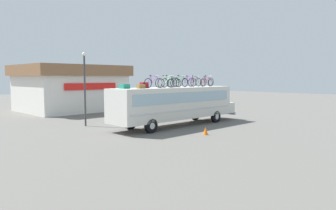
# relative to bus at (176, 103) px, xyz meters

# --- Properties ---
(ground_plane) EXTENTS (120.00, 120.00, 0.00)m
(ground_plane) POSITION_rel_bus_xyz_m (-0.19, -0.00, -1.80)
(ground_plane) COLOR #605E59
(bus) EXTENTS (12.49, 2.64, 3.06)m
(bus) POSITION_rel_bus_xyz_m (0.00, 0.00, 0.00)
(bus) COLOR silver
(bus) RESTS_ON ground
(luggage_bag_1) EXTENTS (0.56, 0.51, 0.32)m
(luggage_bag_1) POSITION_rel_bus_xyz_m (-4.82, 0.33, 1.42)
(luggage_bag_1) COLOR #1E7F66
(luggage_bag_1) RESTS_ON bus
(luggage_bag_2) EXTENTS (0.56, 0.32, 0.29)m
(luggage_bag_2) POSITION_rel_bus_xyz_m (-3.88, -0.30, 1.40)
(luggage_bag_2) COLOR olive
(luggage_bag_2) RESTS_ON bus
(luggage_bag_3) EXTENTS (0.57, 0.37, 0.42)m
(luggage_bag_3) POSITION_rel_bus_xyz_m (-3.04, 0.34, 1.46)
(luggage_bag_3) COLOR maroon
(luggage_bag_3) RESTS_ON bus
(rooftop_bicycle_1) EXTENTS (1.80, 0.44, 0.95)m
(rooftop_bicycle_1) POSITION_rel_bus_xyz_m (-2.42, 0.01, 1.65)
(rooftop_bicycle_1) COLOR black
(rooftop_bicycle_1) RESTS_ON bus
(rooftop_bicycle_2) EXTENTS (1.76, 0.44, 0.92)m
(rooftop_bicycle_2) POSITION_rel_bus_xyz_m (-1.54, -0.43, 1.64)
(rooftop_bicycle_2) COLOR black
(rooftop_bicycle_2) RESTS_ON bus
(rooftop_bicycle_3) EXTENTS (1.69, 0.44, 0.94)m
(rooftop_bicycle_3) POSITION_rel_bus_xyz_m (-0.77, 0.03, 1.65)
(rooftop_bicycle_3) COLOR black
(rooftop_bicycle_3) RESTS_ON bus
(rooftop_bicycle_4) EXTENTS (1.64, 0.44, 0.86)m
(rooftop_bicycle_4) POSITION_rel_bus_xyz_m (0.05, 0.27, 1.62)
(rooftop_bicycle_4) COLOR black
(rooftop_bicycle_4) RESTS_ON bus
(rooftop_bicycle_5) EXTENTS (1.77, 0.44, 0.97)m
(rooftop_bicycle_5) POSITION_rel_bus_xyz_m (0.96, 0.43, 1.66)
(rooftop_bicycle_5) COLOR black
(rooftop_bicycle_5) RESTS_ON bus
(rooftop_bicycle_6) EXTENTS (1.76, 0.44, 0.92)m
(rooftop_bicycle_6) POSITION_rel_bus_xyz_m (1.76, 0.20, 1.64)
(rooftop_bicycle_6) COLOR black
(rooftop_bicycle_6) RESTS_ON bus
(rooftop_bicycle_7) EXTENTS (1.70, 0.44, 0.94)m
(rooftop_bicycle_7) POSITION_rel_bus_xyz_m (2.62, 0.33, 1.65)
(rooftop_bicycle_7) COLOR black
(rooftop_bicycle_7) RESTS_ON bus
(rooftop_bicycle_8) EXTENTS (1.68, 0.44, 0.86)m
(rooftop_bicycle_8) POSITION_rel_bus_xyz_m (3.44, -0.29, 1.62)
(rooftop_bicycle_8) COLOR black
(rooftop_bicycle_8) RESTS_ON bus
(rooftop_bicycle_9) EXTENTS (1.77, 0.44, 0.98)m
(rooftop_bicycle_9) POSITION_rel_bus_xyz_m (4.30, 0.27, 1.66)
(rooftop_bicycle_9) COLOR black
(rooftop_bicycle_9) RESTS_ON bus
(roadside_building) EXTENTS (11.01, 9.62, 5.20)m
(roadside_building) POSITION_rel_bus_xyz_m (-0.12, 16.90, 0.87)
(roadside_building) COLOR silver
(roadside_building) RESTS_ON ground
(traffic_cone) EXTENTS (0.35, 0.35, 0.53)m
(traffic_cone) POSITION_rel_bus_xyz_m (-1.59, -4.23, -1.54)
(traffic_cone) COLOR orange
(traffic_cone) RESTS_ON ground
(street_lamp) EXTENTS (0.28, 0.28, 5.77)m
(street_lamp) POSITION_rel_bus_xyz_m (-5.24, 4.90, 1.47)
(street_lamp) COLOR #38383D
(street_lamp) RESTS_ON ground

